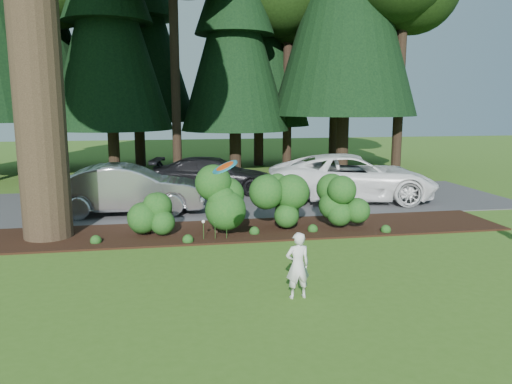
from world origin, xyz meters
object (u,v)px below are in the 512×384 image
(car_white_suv, at_px, (352,177))
(child, at_px, (298,265))
(frisbee, at_px, (225,167))
(car_dark_suv, at_px, (214,175))
(car_silver_wagon, at_px, (128,189))

(car_white_suv, distance_m, child, 9.63)
(car_white_suv, height_order, frisbee, frisbee)
(car_dark_suv, relative_size, child, 3.89)
(child, bearing_deg, frisbee, -20.05)
(car_dark_suv, height_order, frisbee, frisbee)
(car_white_suv, bearing_deg, child, 165.14)
(child, distance_m, frisbee, 2.22)
(car_silver_wagon, bearing_deg, child, -154.76)
(car_silver_wagon, xyz_separation_m, frisbee, (2.25, -7.41, 1.59))
(car_dark_suv, relative_size, frisbee, 9.99)
(car_white_suv, bearing_deg, frisbee, 157.72)
(car_white_suv, bearing_deg, car_silver_wagon, 107.99)
(car_dark_suv, distance_m, frisbee, 10.87)
(car_dark_suv, distance_m, child, 11.06)
(car_silver_wagon, bearing_deg, frisbee, -162.27)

